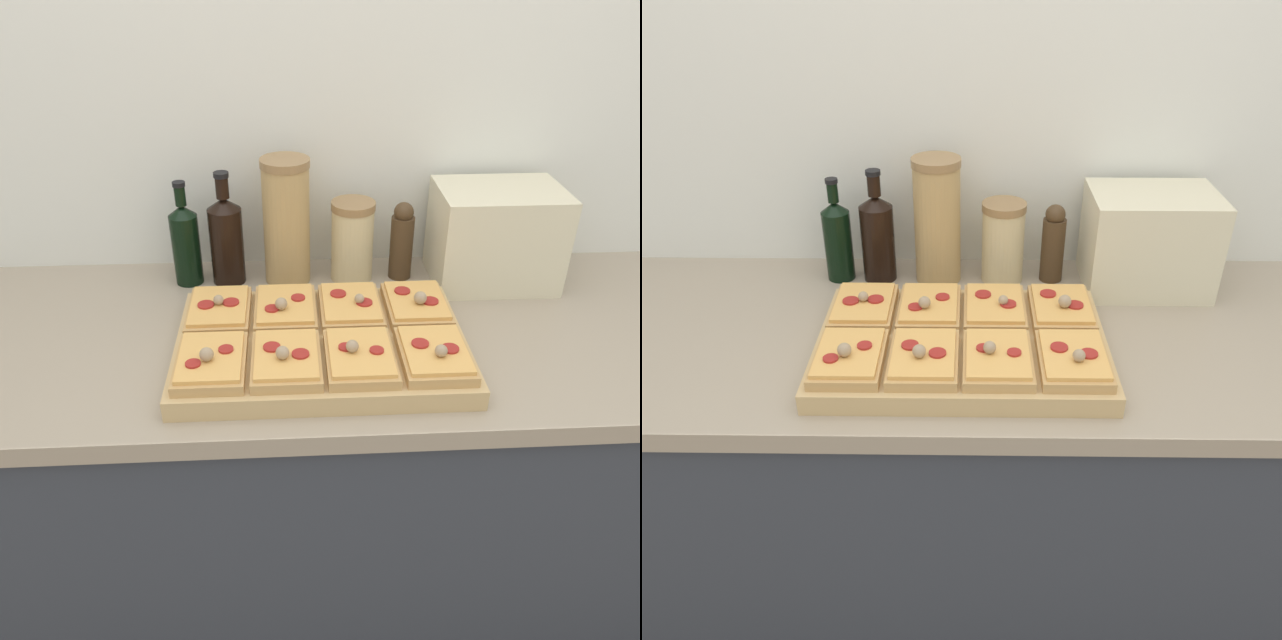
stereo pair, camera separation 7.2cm
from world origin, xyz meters
The scene contains 17 objects.
wall_back centered at (0.00, 0.67, 1.25)m, with size 6.00×0.06×2.50m.
kitchen_counter centered at (0.00, 0.32, 0.45)m, with size 2.63×0.67×0.89m.
cutting_board centered at (-0.07, 0.22, 0.91)m, with size 0.56×0.38×0.04m, color tan.
pizza_slice_back_left centered at (-0.27, 0.31, 0.95)m, with size 0.12×0.17×0.05m.
pizza_slice_back_midleft centered at (-0.13, 0.31, 0.95)m, with size 0.12×0.17×0.05m.
pizza_slice_back_midright centered at (0.00, 0.31, 0.95)m, with size 0.12×0.17×0.05m.
pizza_slice_back_right centered at (0.14, 0.31, 0.95)m, with size 0.12×0.17×0.05m.
pizza_slice_front_left centered at (-0.27, 0.13, 0.95)m, with size 0.12×0.17×0.05m.
pizza_slice_front_midleft centered at (-0.13, 0.13, 0.95)m, with size 0.12×0.17×0.05m.
pizza_slice_front_midright centered at (0.00, 0.13, 0.95)m, with size 0.12×0.17×0.05m.
pizza_slice_front_right centered at (0.14, 0.13, 0.95)m, with size 0.12×0.17×0.05m.
olive_oil_bottle centered at (-0.36, 0.54, 0.99)m, with size 0.06×0.06×0.25m.
wine_bottle centered at (-0.27, 0.54, 1.00)m, with size 0.08×0.08×0.27m.
grain_jar_tall centered at (-0.13, 0.54, 1.04)m, with size 0.11×0.11×0.29m.
grain_jar_short centered at (0.03, 0.54, 0.99)m, with size 0.10×0.10×0.19m.
pepper_mill centered at (0.14, 0.54, 0.98)m, with size 0.05×0.05×0.19m.
toaster_oven centered at (0.35, 0.52, 1.01)m, with size 0.30×0.20×0.23m.
Camera 1 is at (-0.12, -0.78, 1.60)m, focal length 35.00 mm.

